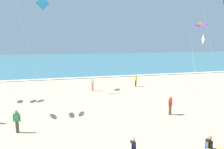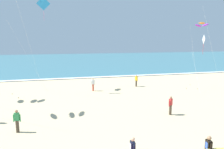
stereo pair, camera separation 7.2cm
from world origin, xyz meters
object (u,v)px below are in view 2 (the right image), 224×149
Objects in this scene: bystander_green_top at (17,121)px; kite_arc_amber_far at (202,25)px; bystander_white_top at (93,84)px; bystander_red_top at (171,105)px; bystander_yellow_top at (136,81)px; kite_diamond_ivory_distant at (203,42)px; kite_diamond_cobalt_extra at (43,6)px.

kite_arc_amber_far is at bearing 23.52° from bystander_green_top.
kite_arc_amber_far is 15.35m from bystander_white_top.
bystander_yellow_top is at bearing 84.57° from bystander_red_top.
kite_diamond_ivory_distant reaches higher than bystander_white_top.
kite_arc_amber_far is at bearing -20.71° from bystander_yellow_top.
kite_diamond_ivory_distant is at bearing -15.00° from kite_diamond_cobalt_extra.
kite_diamond_ivory_distant is 4.25× the size of bystander_white_top.
kite_diamond_ivory_distant is at bearing 39.37° from bystander_red_top.
kite_diamond_ivory_distant reaches higher than bystander_green_top.
kite_diamond_cobalt_extra is 14.37m from bystander_green_top.
kite_diamond_ivory_distant is at bearing 18.71° from bystander_green_top.
bystander_white_top is at bearing 160.67° from kite_diamond_ivory_distant.
bystander_white_top is at bearing 172.63° from kite_arc_amber_far.
kite_diamond_cobalt_extra is at bearing 165.00° from kite_diamond_ivory_distant.
kite_diamond_ivory_distant is at bearing -121.10° from kite_arc_amber_far.
bystander_white_top is at bearing 116.57° from bystander_red_top.
kite_diamond_ivory_distant is (-1.48, -2.46, -2.11)m from kite_arc_amber_far.
kite_diamond_cobalt_extra is 6.88× the size of bystander_red_top.
bystander_green_top is at bearing -161.29° from kite_diamond_ivory_distant.
kite_diamond_cobalt_extra reaches higher than bystander_red_top.
bystander_green_top is at bearing -97.07° from kite_diamond_cobalt_extra.
bystander_red_top is 1.00× the size of bystander_green_top.
kite_arc_amber_far is 0.76× the size of kite_diamond_cobalt_extra.
kite_arc_amber_far is 10.73m from bystander_yellow_top.
kite_arc_amber_far is 13.82m from bystander_red_top.
kite_diamond_cobalt_extra is at bearing 175.03° from bystander_white_top.
kite_diamond_cobalt_extra reaches higher than kite_arc_amber_far.
kite_diamond_ivory_distant is at bearing -41.52° from bystander_yellow_top.
kite_diamond_cobalt_extra reaches higher than bystander_green_top.
bystander_white_top is at bearing -169.91° from bystander_yellow_top.
kite_diamond_ivory_distant is 4.25× the size of bystander_red_top.
kite_arc_amber_far reaches higher than bystander_white_top.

